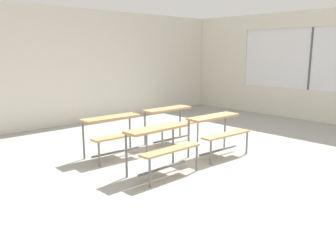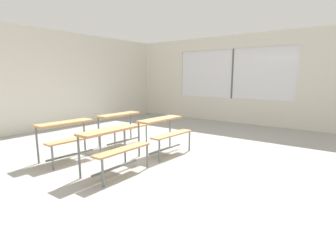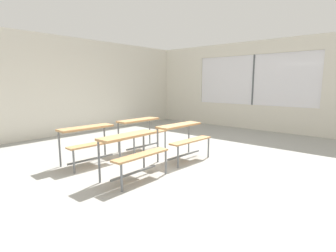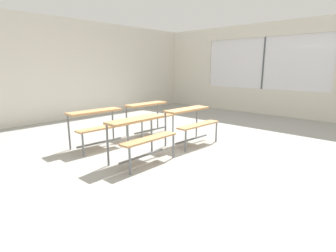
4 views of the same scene
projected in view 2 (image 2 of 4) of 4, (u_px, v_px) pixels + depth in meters
name	position (u px, v px, depth m)	size (l,w,h in m)	color
ground	(151.00, 159.00, 5.23)	(10.00, 9.00, 0.05)	#9E9E99
wall_back	(33.00, 80.00, 7.61)	(10.00, 0.12, 3.00)	silver
wall_right	(250.00, 81.00, 8.81)	(0.12, 9.00, 3.00)	silver
desk_bench_r0c0	(113.00, 140.00, 4.33)	(1.11, 0.61, 0.74)	tan
desk_bench_r0c1	(164.00, 127.00, 5.48)	(1.12, 0.63, 0.74)	tan
desk_bench_r1c0	(68.00, 131.00, 5.05)	(1.12, 0.63, 0.74)	tan
desk_bench_r1c1	(122.00, 122.00, 6.17)	(1.11, 0.61, 0.74)	tan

